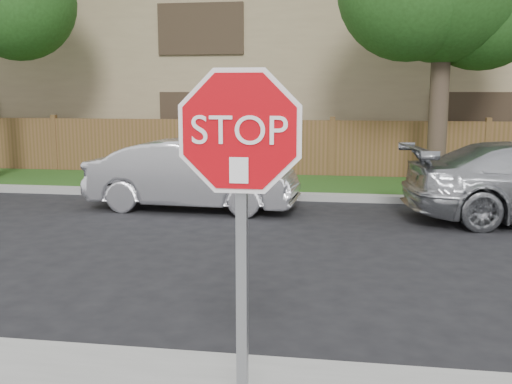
# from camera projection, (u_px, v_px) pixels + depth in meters

# --- Properties ---
(ground) EXTENTS (90.00, 90.00, 0.00)m
(ground) POSITION_uv_depth(u_px,v_px,m) (286.00, 368.00, 5.20)
(ground) COLOR black
(ground) RESTS_ON ground
(far_curb) EXTENTS (70.00, 0.30, 0.15)m
(far_curb) POSITION_uv_depth(u_px,v_px,m) (326.00, 197.00, 13.12)
(far_curb) COLOR gray
(far_curb) RESTS_ON ground
(grass_strip) EXTENTS (70.00, 3.00, 0.12)m
(grass_strip) POSITION_uv_depth(u_px,v_px,m) (329.00, 186.00, 14.73)
(grass_strip) COLOR #1E4714
(grass_strip) RESTS_ON ground
(fence) EXTENTS (70.00, 0.12, 1.60)m
(fence) POSITION_uv_depth(u_px,v_px,m) (332.00, 150.00, 16.17)
(fence) COLOR brown
(fence) RESTS_ON ground
(apartment_building) EXTENTS (35.20, 9.20, 7.20)m
(apartment_building) POSITION_uv_depth(u_px,v_px,m) (339.00, 58.00, 21.16)
(apartment_building) COLOR #8C7957
(apartment_building) RESTS_ON ground
(stop_sign) EXTENTS (1.01, 0.13, 2.55)m
(stop_sign) POSITION_uv_depth(u_px,v_px,m) (240.00, 186.00, 3.47)
(stop_sign) COLOR gray
(stop_sign) RESTS_ON sidewalk_near
(sedan_left) EXTENTS (4.27, 1.65, 1.39)m
(sedan_left) POSITION_uv_depth(u_px,v_px,m) (193.00, 175.00, 12.09)
(sedan_left) COLOR silver
(sedan_left) RESTS_ON ground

